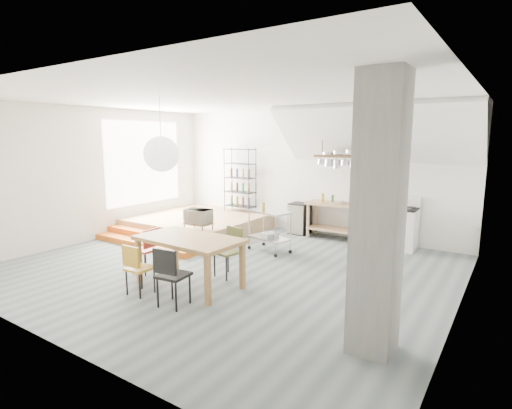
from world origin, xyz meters
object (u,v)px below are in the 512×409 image
Objects in this scene: stove at (402,228)px; mini_fridge at (300,218)px; rolling_cart at (269,225)px; dining_table at (189,243)px.

stove is 1.46× the size of mini_fridge.
stove is 2.59m from mini_fridge.
rolling_cart is (-2.38, -1.80, 0.11)m from stove.
dining_table is 4.36m from mini_fridge.
stove is 1.16× the size of rolling_cart.
stove is 4.94m from dining_table.
stove is 2.99m from rolling_cart.
mini_fridge is at bearing 111.21° from rolling_cart.
stove reaches higher than mini_fridge.
rolling_cart is 1.26× the size of mini_fridge.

